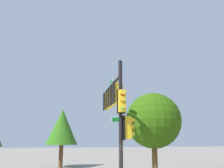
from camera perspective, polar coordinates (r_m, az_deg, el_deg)
signal_pole_assembly at (r=13.69m, az=0.89°, el=-5.04°), size 5.52×1.15×6.82m
tree_mid at (r=16.88m, az=9.92°, el=-8.69°), size 3.82×3.82×5.90m
tree_far at (r=24.55m, az=-11.91°, el=-10.10°), size 3.11×3.11×5.61m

